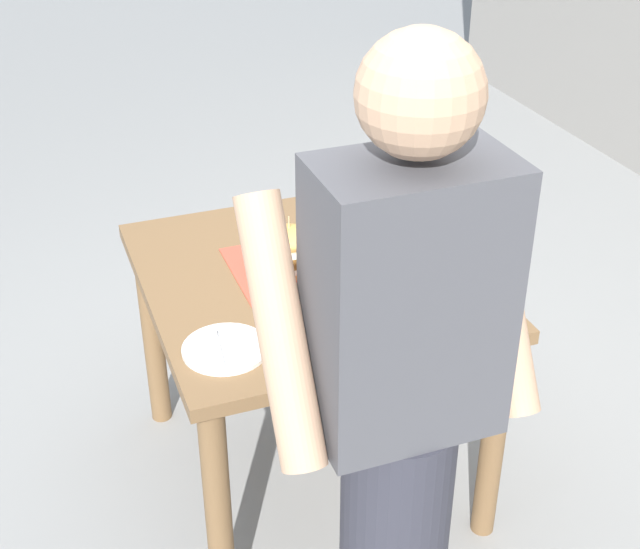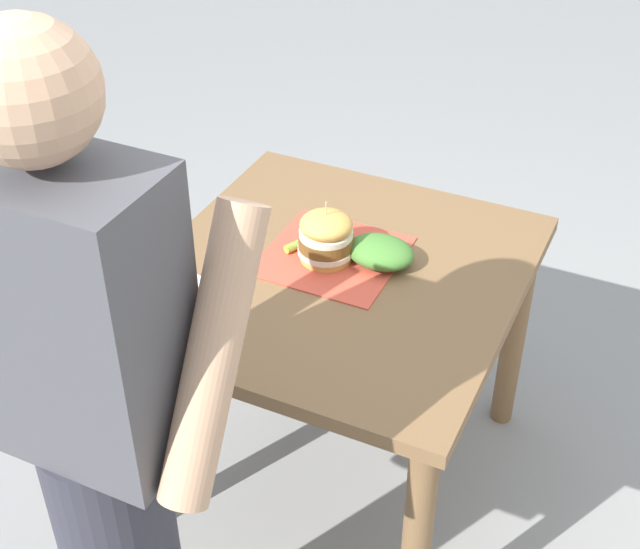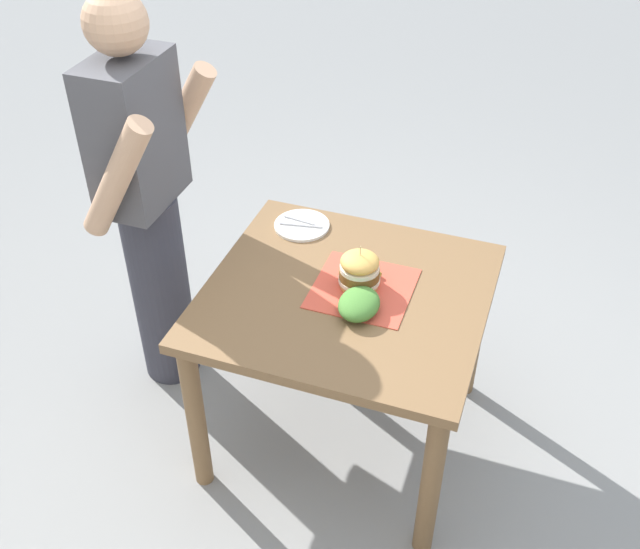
{
  "view_description": "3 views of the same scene",
  "coord_description": "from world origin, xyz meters",
  "px_view_note": "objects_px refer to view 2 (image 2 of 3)",
  "views": [
    {
      "loc": [
        0.74,
        2.1,
        2.06
      ],
      "look_at": [
        0.0,
        0.1,
        0.8
      ],
      "focal_mm": 50.0,
      "sensor_mm": 36.0,
      "label": 1
    },
    {
      "loc": [
        -0.76,
        1.72,
        2.1
      ],
      "look_at": [
        0.0,
        0.1,
        0.8
      ],
      "focal_mm": 50.0,
      "sensor_mm": 36.0,
      "label": 2
    },
    {
      "loc": [
        -1.96,
        -0.6,
        2.44
      ],
      "look_at": [
        0.0,
        0.1,
        0.8
      ],
      "focal_mm": 42.0,
      "sensor_mm": 36.0,
      "label": 3
    }
  ],
  "objects_px": {
    "sandwich": "(326,237)",
    "pickle_spear": "(300,243)",
    "side_plate_with_forks": "(168,297)",
    "side_salad": "(380,252)",
    "patio_table": "(336,307)",
    "diner_across_table": "(100,438)"
  },
  "relations": [
    {
      "from": "side_salad",
      "to": "pickle_spear",
      "type": "bearing_deg",
      "value": 6.78
    },
    {
      "from": "patio_table",
      "to": "side_plate_with_forks",
      "type": "relative_size",
      "value": 4.5
    },
    {
      "from": "patio_table",
      "to": "diner_across_table",
      "type": "height_order",
      "value": "diner_across_table"
    },
    {
      "from": "sandwich",
      "to": "pickle_spear",
      "type": "xyz_separation_m",
      "value": [
        0.08,
        -0.02,
        -0.06
      ]
    },
    {
      "from": "diner_across_table",
      "to": "side_salad",
      "type": "bearing_deg",
      "value": -102.02
    },
    {
      "from": "sandwich",
      "to": "side_plate_with_forks",
      "type": "height_order",
      "value": "sandwich"
    },
    {
      "from": "pickle_spear",
      "to": "diner_across_table",
      "type": "height_order",
      "value": "diner_across_table"
    },
    {
      "from": "pickle_spear",
      "to": "side_salad",
      "type": "bearing_deg",
      "value": -173.22
    },
    {
      "from": "sandwich",
      "to": "pickle_spear",
      "type": "relative_size",
      "value": 1.8
    },
    {
      "from": "pickle_spear",
      "to": "diner_across_table",
      "type": "xyz_separation_m",
      "value": [
        -0.03,
        0.89,
        0.12
      ]
    },
    {
      "from": "sandwich",
      "to": "side_plate_with_forks",
      "type": "distance_m",
      "value": 0.43
    },
    {
      "from": "side_plate_with_forks",
      "to": "pickle_spear",
      "type": "bearing_deg",
      "value": -120.24
    },
    {
      "from": "patio_table",
      "to": "side_salad",
      "type": "height_order",
      "value": "side_salad"
    },
    {
      "from": "patio_table",
      "to": "pickle_spear",
      "type": "distance_m",
      "value": 0.2
    },
    {
      "from": "patio_table",
      "to": "pickle_spear",
      "type": "height_order",
      "value": "pickle_spear"
    },
    {
      "from": "side_plate_with_forks",
      "to": "side_salad",
      "type": "height_order",
      "value": "side_salad"
    },
    {
      "from": "patio_table",
      "to": "diner_across_table",
      "type": "distance_m",
      "value": 0.89
    },
    {
      "from": "side_plate_with_forks",
      "to": "side_salad",
      "type": "distance_m",
      "value": 0.56
    },
    {
      "from": "pickle_spear",
      "to": "side_salad",
      "type": "distance_m",
      "value": 0.22
    },
    {
      "from": "patio_table",
      "to": "side_salad",
      "type": "relative_size",
      "value": 5.5
    },
    {
      "from": "pickle_spear",
      "to": "side_plate_with_forks",
      "type": "height_order",
      "value": "pickle_spear"
    },
    {
      "from": "pickle_spear",
      "to": "side_salad",
      "type": "xyz_separation_m",
      "value": [
        -0.22,
        -0.03,
        0.02
      ]
    }
  ]
}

